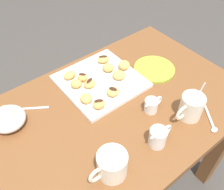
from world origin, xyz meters
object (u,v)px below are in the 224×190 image
at_px(pastry_plate_square, 100,81).
at_px(beignet_4, 76,84).
at_px(coffee_mug_cream_right, 112,164).
at_px(beignet_10, 70,75).
at_px(cream_pitcher_white, 158,136).
at_px(chocolate_sauce_pitcher, 151,105).
at_px(beignet_7, 83,77).
at_px(beignet_1, 119,75).
at_px(beignet_6, 124,65).
at_px(beignet_0, 90,84).
at_px(ice_cream_bowl, 8,118).
at_px(coffee_mug_cream_left, 191,106).
at_px(beignet_8, 86,98).
at_px(saucer_lime_left, 154,69).
at_px(beignet_9, 108,68).
at_px(beignet_5, 103,59).
at_px(beignet_3, 99,104).
at_px(dining_table, 116,128).
at_px(beignet_2, 113,92).

height_order(pastry_plate_square, beignet_4, beignet_4).
height_order(coffee_mug_cream_right, beignet_10, coffee_mug_cream_right).
height_order(cream_pitcher_white, chocolate_sauce_pitcher, cream_pitcher_white).
relative_size(pastry_plate_square, beignet_7, 7.30).
xyz_separation_m(beignet_1, beignet_6, (-0.06, -0.03, 0.00)).
bearing_deg(beignet_0, ice_cream_bowl, -5.03).
bearing_deg(coffee_mug_cream_left, beignet_10, -61.11).
distance_m(beignet_8, beignet_10, 0.16).
distance_m(coffee_mug_cream_left, beignet_1, 0.33).
xyz_separation_m(coffee_mug_cream_right, saucer_lime_left, (-0.46, -0.27, -0.04)).
relative_size(beignet_8, beignet_9, 1.01).
bearing_deg(beignet_9, beignet_5, -108.64).
distance_m(chocolate_sauce_pitcher, beignet_7, 0.31).
bearing_deg(coffee_mug_cream_right, beignet_3, -117.97).
bearing_deg(pastry_plate_square, chocolate_sauce_pitcher, 103.65).
height_order(dining_table, ice_cream_bowl, ice_cream_bowl).
xyz_separation_m(chocolate_sauce_pitcher, beignet_9, (-0.00, -0.27, 0.00)).
xyz_separation_m(beignet_2, beignet_3, (0.09, 0.02, 0.00)).
height_order(beignet_4, beignet_6, beignet_6).
bearing_deg(beignet_1, beignet_3, 26.42).
bearing_deg(beignet_5, dining_table, 64.12).
height_order(coffee_mug_cream_right, beignet_9, coffee_mug_cream_right).
bearing_deg(saucer_lime_left, cream_pitcher_white, 46.15).
bearing_deg(saucer_lime_left, ice_cream_bowl, -9.60).
relative_size(pastry_plate_square, beignet_8, 6.31).
bearing_deg(chocolate_sauce_pitcher, beignet_10, -65.39).
bearing_deg(ice_cream_bowl, beignet_10, -167.33).
distance_m(beignet_3, beignet_8, 0.06).
xyz_separation_m(chocolate_sauce_pitcher, beignet_8, (0.18, -0.18, 0.00)).
bearing_deg(pastry_plate_square, saucer_lime_left, 160.99).
bearing_deg(beignet_3, pastry_plate_square, -128.42).
height_order(beignet_4, beignet_8, beignet_4).
distance_m(beignet_3, beignet_9, 0.22).
bearing_deg(beignet_0, beignet_9, -165.42).
distance_m(coffee_mug_cream_right, cream_pitcher_white, 0.19).
bearing_deg(beignet_10, pastry_plate_square, 136.05).
relative_size(coffee_mug_cream_right, beignet_9, 2.68).
distance_m(beignet_5, beignet_9, 0.07).
distance_m(coffee_mug_cream_right, beignet_6, 0.49).
height_order(beignet_4, beignet_7, beignet_4).
relative_size(beignet_0, beignet_4, 1.07).
height_order(beignet_6, beignet_8, beignet_6).
bearing_deg(beignet_4, beignet_0, 144.45).
height_order(coffee_mug_cream_left, ice_cream_bowl, coffee_mug_cream_left).
relative_size(ice_cream_bowl, beignet_3, 2.55).
xyz_separation_m(beignet_3, beignet_5, (-0.18, -0.21, -0.00)).
bearing_deg(chocolate_sauce_pitcher, ice_cream_bowl, -30.78).
bearing_deg(dining_table, coffee_mug_cream_left, 131.67).
bearing_deg(beignet_1, dining_table, 47.06).
bearing_deg(beignet_3, coffee_mug_cream_left, 136.69).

